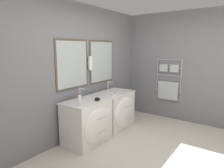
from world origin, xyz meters
The scene contains 10 objects.
ground_plane centered at (0.00, 0.00, 0.00)m, with size 16.00×16.00×0.00m, color beige.
wall_back centered at (0.01, 1.81, 1.31)m, with size 5.72×0.17×2.60m.
wall_right centered at (2.09, 0.80, 1.29)m, with size 0.13×3.67×2.60m.
vanity_left centered at (-0.12, 1.40, 0.41)m, with size 0.87×0.67×0.80m.
vanity_right centered at (0.76, 1.40, 0.41)m, with size 0.87×0.67×0.80m.
faucet_left centered at (-0.12, 1.58, 0.92)m, with size 0.17×0.14×0.23m.
faucet_right centered at (0.76, 1.58, 0.92)m, with size 0.17×0.14×0.23m.
toiletry_bottle centered at (-0.40, 1.34, 0.90)m, with size 0.06×0.06×0.21m.
amenity_bowl centered at (-0.01, 1.27, 0.83)m, with size 0.10×0.10×0.06m.
soap_dish centered at (0.52, 1.30, 0.82)m, with size 0.12×0.08×0.04m.
Camera 1 is at (-2.73, -1.00, 1.76)m, focal length 32.00 mm.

